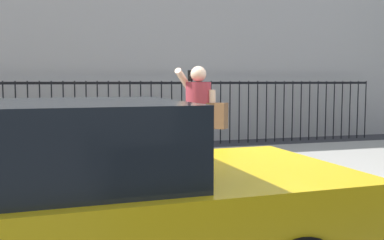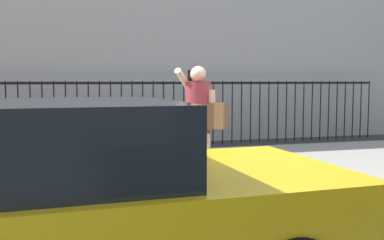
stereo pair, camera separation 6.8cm
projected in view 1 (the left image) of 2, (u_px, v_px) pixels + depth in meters
name	position (u px, v px, depth m)	size (l,w,h in m)	color
ground_plane	(261.00, 216.00, 5.30)	(60.00, 60.00, 0.00)	#333338
sidewalk	(204.00, 173.00, 7.40)	(28.00, 4.40, 0.15)	#9E9B93
iron_fence	(156.00, 105.00, 10.85)	(12.03, 0.04, 1.60)	black
taxi_yellow	(59.00, 208.00, 3.13)	(4.26, 1.98, 1.45)	yellow
pedestrian_on_phone	(200.00, 118.00, 6.01)	(0.69, 0.67, 1.64)	beige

